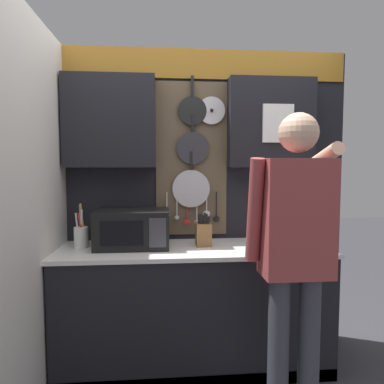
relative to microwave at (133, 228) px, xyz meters
name	(u,v)px	position (x,y,z in m)	size (l,w,h in m)	color
ground_plane	(194,364)	(0.45, -0.05, -1.03)	(14.00, 14.00, 0.00)	#38383D
base_cabinet_counter	(194,307)	(0.45, -0.05, -0.59)	(1.97, 0.62, 0.90)	black
back_wall_unit	(191,168)	(0.45, 0.22, 0.44)	(2.54, 0.22, 2.41)	black
side_wall	(29,215)	(-0.56, -0.46, 0.17)	(0.04, 1.60, 2.41)	silver
microwave	(133,228)	(0.00, 0.00, 0.00)	(0.53, 0.37, 0.27)	black
knife_block	(203,234)	(0.52, 0.00, -0.05)	(0.11, 0.15, 0.25)	brown
utensil_crock	(81,236)	(-0.37, 0.00, -0.05)	(0.10, 0.10, 0.32)	white
person	(295,241)	(0.96, -0.68, 0.04)	(0.54, 0.68, 1.78)	#383842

